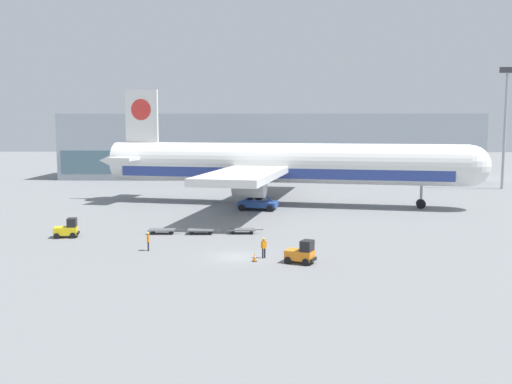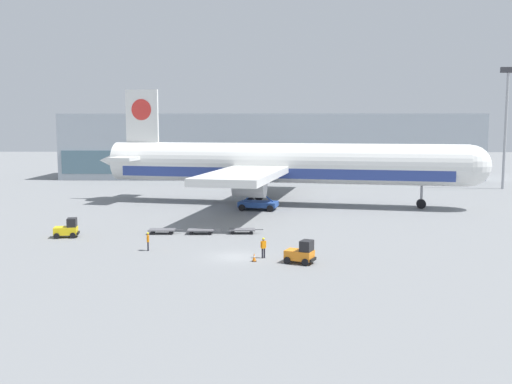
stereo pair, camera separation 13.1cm
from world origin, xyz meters
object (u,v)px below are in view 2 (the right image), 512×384
baggage_tug_mid (301,253)px  ground_crew_near (263,246)px  baggage_tug_foreground (67,229)px  baggage_dolly_third (242,230)px  light_mast (506,119)px  baggage_dolly_lead (162,230)px  traffic_cone_near (254,257)px  ground_crew_far (148,240)px  scissor_lift_loader (258,196)px  baggage_dolly_second (201,230)px  airplane_main (277,165)px

baggage_tug_mid → ground_crew_near: (-3.21, 1.83, 0.21)m
baggage_tug_foreground → baggage_dolly_third: bearing=-1.9°
light_mast → baggage_dolly_third: (-45.79, -44.31, -12.40)m
baggage_dolly_lead → light_mast: bearing=38.3°
light_mast → baggage_tug_mid: size_ratio=7.84×
ground_crew_near → baggage_dolly_third: bearing=-109.0°
baggage_tug_foreground → traffic_cone_near: (19.67, -10.20, -0.51)m
baggage_tug_mid → ground_crew_far: (-13.96, 4.60, 0.14)m
baggage_dolly_lead → ground_crew_near: bearing=-46.3°
baggage_tug_foreground → traffic_cone_near: bearing=-37.2°
scissor_lift_loader → baggage_dolly_lead: size_ratio=1.53×
baggage_tug_mid → ground_crew_far: 14.70m
scissor_lift_loader → baggage_dolly_second: (-5.85, -17.69, -1.53)m
ground_crew_far → traffic_cone_near: ground_crew_far is taller
light_mast → scissor_lift_loader: light_mast is taller
scissor_lift_loader → baggage_dolly_second: size_ratio=1.53×
baggage_dolly_lead → baggage_dolly_third: 8.60m
baggage_dolly_second → baggage_dolly_third: same height
light_mast → traffic_cone_near: size_ratio=29.16×
airplane_main → baggage_dolly_lead: (-12.68, -23.46, -5.45)m
scissor_lift_loader → baggage_dolly_third: 17.45m
baggage_tug_mid → baggage_dolly_second: baggage_tug_mid is taller
airplane_main → traffic_cone_near: (-2.48, -35.81, -5.47)m
baggage_dolly_second → baggage_dolly_third: (4.42, 0.37, 0.00)m
baggage_dolly_second → ground_crew_far: 9.20m
baggage_dolly_second → light_mast: bearing=40.6°
light_mast → traffic_cone_near: (-44.19, -57.00, -12.42)m
baggage_dolly_second → ground_crew_near: size_ratio=2.04×
baggage_tug_foreground → baggage_dolly_third: (18.06, 2.50, -0.49)m
baggage_tug_foreground → baggage_dolly_second: (13.65, 2.13, -0.49)m
light_mast → baggage_dolly_lead: size_ratio=5.91×
baggage_dolly_second → ground_crew_far: bearing=-116.5°
baggage_dolly_second → traffic_cone_near: traffic_cone_near is taller
baggage_dolly_lead → baggage_dolly_third: (8.60, 0.34, 0.00)m
baggage_tug_foreground → scissor_lift_loader: bearing=35.7°
light_mast → ground_crew_near: size_ratio=12.04×
baggage_dolly_second → ground_crew_far: size_ratio=2.15×
baggage_dolly_lead → baggage_dolly_second: same height
light_mast → baggage_dolly_third: size_ratio=5.91×
baggage_tug_foreground → baggage_dolly_lead: size_ratio=0.71×
baggage_dolly_lead → ground_crew_far: 8.35m
baggage_dolly_third → ground_crew_far: ground_crew_far is taller
baggage_tug_mid → baggage_dolly_second: bearing=152.4°
traffic_cone_near → ground_crew_far: bearing=158.0°
baggage_tug_foreground → ground_crew_far: bearing=-42.2°
baggage_tug_mid → traffic_cone_near: bearing=-163.6°
baggage_tug_foreground → light_mast: bearing=26.4°
baggage_dolly_third → traffic_cone_near: (1.61, -12.69, -0.02)m
airplane_main → scissor_lift_loader: airplane_main is taller
baggage_dolly_lead → traffic_cone_near: bearing=-51.5°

